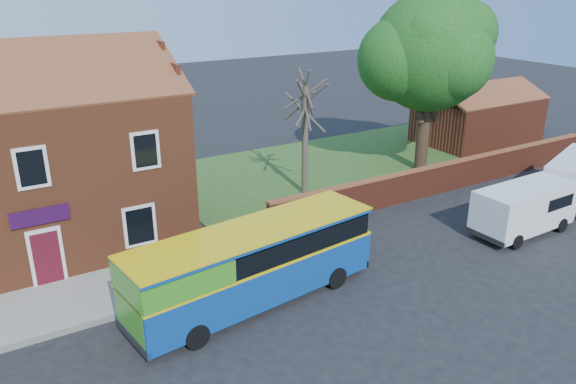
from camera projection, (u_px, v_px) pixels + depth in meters
ground at (320, 328)px, 18.32m from camera, size 120.00×120.00×0.00m
pavement at (61, 305)px, 19.51m from camera, size 18.00×3.50×0.12m
kerb at (71, 330)px, 18.10m from camera, size 18.00×0.15×0.14m
grass_strip at (375, 161)px, 34.99m from camera, size 26.00×12.00×0.04m
shop_building at (21, 169)px, 22.89m from camera, size 12.30×8.13×10.50m
boundary_wall at (448, 176)px, 29.91m from camera, size 22.00×0.38×1.60m
outbuilding at (478, 118)px, 38.77m from camera, size 8.20×5.06×4.17m
bus at (247, 264)px, 19.11m from camera, size 9.38×3.44×2.80m
van_near at (524, 207)px, 24.80m from camera, size 4.99×2.17×2.17m
large_tree at (429, 55)px, 31.24m from camera, size 8.36×6.62×10.20m
bare_tree at (305, 135)px, 28.63m from camera, size 2.33×2.78×6.22m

